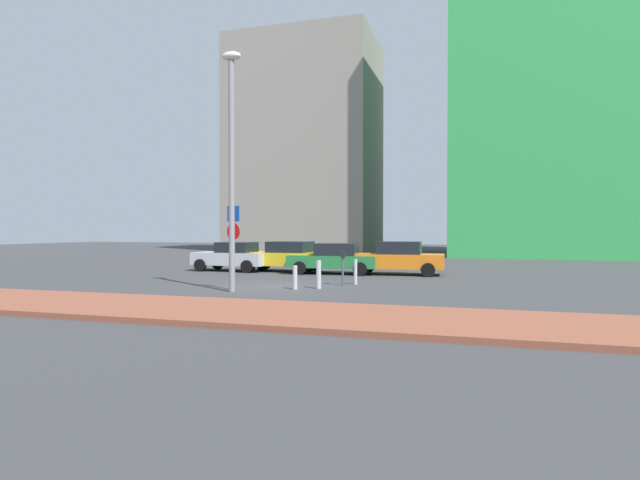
{
  "coord_description": "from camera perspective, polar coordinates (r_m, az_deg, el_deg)",
  "views": [
    {
      "loc": [
        7.58,
        -18.22,
        2.13
      ],
      "look_at": [
        0.89,
        3.61,
        1.7
      ],
      "focal_mm": 29.25,
      "sensor_mm": 36.0,
      "label": 1
    }
  ],
  "objects": [
    {
      "name": "traffic_bollard_near",
      "position": [
        18.79,
        -2.75,
        -4.12
      ],
      "size": [
        0.17,
        0.17,
        0.85
      ],
      "primitive_type": "cylinder",
      "color": "#B7B7BC",
      "rests_on": "ground"
    },
    {
      "name": "parking_meter",
      "position": [
        20.07,
        2.51,
        -2.5
      ],
      "size": [
        0.18,
        0.14,
        1.35
      ],
      "color": "#4C4C51",
      "rests_on": "ground"
    },
    {
      "name": "traffic_bollard_far",
      "position": [
        20.45,
        3.9,
        -3.5
      ],
      "size": [
        0.14,
        0.14,
        0.99
      ],
      "primitive_type": "cylinder",
      "color": "#B7B7BC",
      "rests_on": "ground"
    },
    {
      "name": "parked_car_yellow",
      "position": [
        26.82,
        -3.86,
        -1.77
      ],
      "size": [
        4.52,
        2.24,
        1.55
      ],
      "color": "gold",
      "rests_on": "ground"
    },
    {
      "name": "parking_sign_post",
      "position": [
        18.71,
        -9.45,
        0.37
      ],
      "size": [
        0.58,
        0.2,
        3.02
      ],
      "color": "gray",
      "rests_on": "ground"
    },
    {
      "name": "parked_car_silver",
      "position": [
        27.49,
        -9.51,
        -1.77
      ],
      "size": [
        4.11,
        2.11,
        1.51
      ],
      "color": "#B7BABF",
      "rests_on": "ground"
    },
    {
      "name": "street_lamp",
      "position": [
        18.41,
        -9.65,
        9.31
      ],
      "size": [
        0.7,
        0.36,
        8.25
      ],
      "color": "gray",
      "rests_on": "ground"
    },
    {
      "name": "parked_car_green",
      "position": [
        25.41,
        1.56,
        -2.0
      ],
      "size": [
        4.41,
        2.32,
        1.49
      ],
      "color": "#237238",
      "rests_on": "ground"
    },
    {
      "name": "traffic_bollard_mid",
      "position": [
        18.96,
        -0.15,
        -3.81
      ],
      "size": [
        0.18,
        0.18,
        1.03
      ],
      "primitive_type": "cylinder",
      "color": "#B7B7BC",
      "rests_on": "ground"
    },
    {
      "name": "ground_plane",
      "position": [
        19.85,
        -5.54,
        -5.08
      ],
      "size": [
        120.0,
        120.0,
        0.0
      ],
      "primitive_type": "plane",
      "color": "#38383A"
    },
    {
      "name": "parked_car_orange",
      "position": [
        25.14,
        8.46,
        -1.95
      ],
      "size": [
        4.5,
        2.1,
        1.59
      ],
      "color": "orange",
      "rests_on": "ground"
    },
    {
      "name": "sidewalk_brick",
      "position": [
        14.26,
        -15.42,
        -7.26
      ],
      "size": [
        40.0,
        3.74,
        0.14
      ],
      "primitive_type": "cube",
      "color": "brown",
      "rests_on": "ground"
    },
    {
      "name": "building_under_construction",
      "position": [
        55.48,
        -1.57,
        10.18
      ],
      "size": [
        14.55,
        10.52,
        21.8
      ],
      "primitive_type": "cube",
      "color": "gray",
      "rests_on": "ground"
    },
    {
      "name": "building_colorful_midrise",
      "position": [
        50.3,
        22.7,
        15.69
      ],
      "size": [
        14.11,
        16.13,
        29.76
      ],
      "primitive_type": "cube",
      "color": "green",
      "rests_on": "ground"
    }
  ]
}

